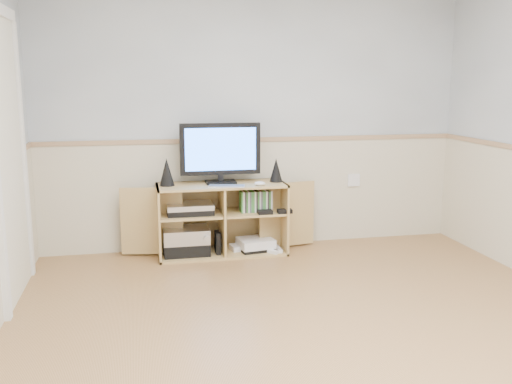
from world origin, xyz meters
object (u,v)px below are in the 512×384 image
at_px(keyboard, 227,186).
at_px(media_cabinet, 221,217).
at_px(game_consoles, 254,245).
at_px(monitor, 220,151).

bearing_deg(keyboard, media_cabinet, 111.33).
relative_size(media_cabinet, keyboard, 5.77).
xyz_separation_m(media_cabinet, game_consoles, (0.30, -0.07, -0.26)).
bearing_deg(media_cabinet, game_consoles, -12.37).
height_order(keyboard, game_consoles, keyboard).
height_order(media_cabinet, game_consoles, media_cabinet).
xyz_separation_m(monitor, keyboard, (0.03, -0.19, -0.29)).
distance_m(media_cabinet, monitor, 0.61).
xyz_separation_m(keyboard, game_consoles, (0.27, 0.13, -0.59)).
bearing_deg(media_cabinet, monitor, -90.00).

